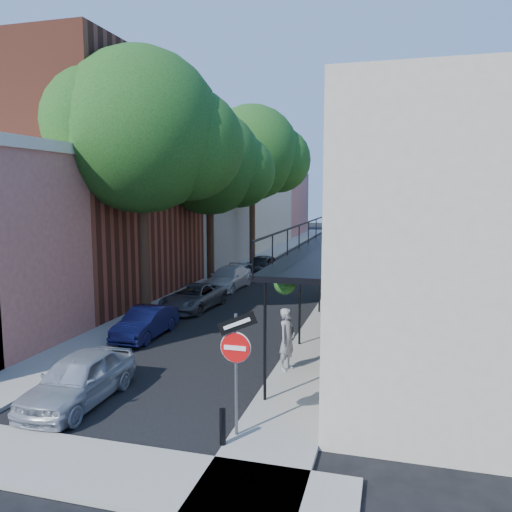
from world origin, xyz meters
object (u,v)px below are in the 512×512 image
Objects in this scene: bollard at (223,427)px; oak_mid at (217,165)px; oak_far at (259,155)px; oak_near at (153,135)px; parked_car_c at (193,297)px; parked_car_d at (228,278)px; pedestrian at (287,339)px; parked_car_b at (146,323)px; sign_post at (236,352)px; parked_car_a at (79,379)px; parked_car_e at (261,266)px.

bollard is 19.96m from oak_mid.
oak_near is at bearing -90.04° from oak_far.
parked_car_c is 5.24m from parked_car_d.
pedestrian is at bearing -59.36° from parked_car_d.
parked_car_d is at bearing 94.51° from parked_car_c.
oak_near reaches higher than parked_car_b.
oak_near is (-6.53, 9.29, 5.84)m from sign_post.
oak_far is 3.06× the size of parked_car_a.
parked_car_a is at bearing -77.11° from oak_near.
parked_car_e is 2.12× the size of pedestrian.
oak_far is (0.01, 17.01, 0.38)m from oak_near.
oak_mid is 2.42× the size of parked_car_c.
bollard is at bearing -71.85° from parked_car_e.
pedestrian is (0.40, 4.86, 0.55)m from bollard.
oak_near is at bearing -105.28° from parked_car_c.
parked_car_e is at bearing 69.18° from oak_mid.
oak_far reaches higher than pedestrian.
parked_car_d is 4.71m from parked_car_e.
pedestrian is at bearing 86.85° from sign_post.
parked_car_b is (-5.75, 6.69, -1.46)m from sign_post.
oak_mid reaches higher than parked_car_b.
parked_car_e is (1.49, 12.03, -7.19)m from oak_near.
bollard is 0.08× the size of oak_mid.
parked_car_e is (0.73, 4.66, 0.06)m from parked_car_d.
bollard is 0.42× the size of pedestrian.
parked_car_e reaches higher than parked_car_c.
sign_post is 4.50m from pedestrian.
sign_post is 0.77× the size of parked_car_a.
oak_near reaches higher than sign_post.
bollard is 13.14m from parked_car_c.
pedestrian is (6.75, -21.91, -7.18)m from oak_far.
oak_far is 9.18m from parked_car_e.
pedestrian is (5.27, -16.93, 0.38)m from parked_car_e.
parked_car_c reaches higher than parked_car_b.
sign_post is at bearing -66.35° from parked_car_d.
parked_car_b is at bearing -87.77° from oak_far.
bollard is 4.61m from parked_car_a.
parked_car_c is 2.20× the size of pedestrian.
parked_car_e is at bearing 90.31° from parked_car_c.
oak_far is at bearing 103.91° from sign_post.
parked_car_d is 1.07× the size of parked_car_e.
parked_car_d is at bearing -93.33° from parked_car_e.
oak_mid is 17.77m from parked_car_a.
parked_car_d is (-1.17, 15.87, -0.03)m from parked_car_a.
parked_car_e is (-5.03, 21.32, -1.35)m from sign_post.
oak_far reaches higher than oak_mid.
bollard is 4.91m from pedestrian.
sign_post is at bearing -69.14° from oak_mid.
parked_car_a is at bearing 170.12° from sign_post.
parked_car_a is 0.92× the size of parked_car_c.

